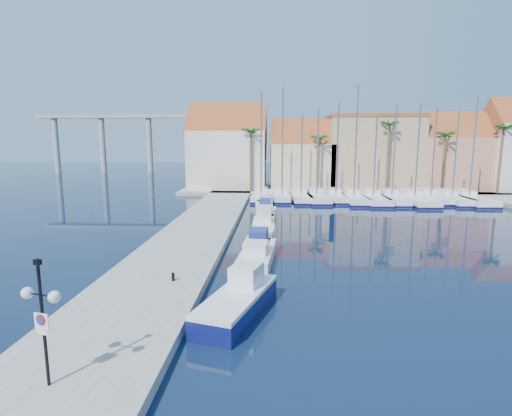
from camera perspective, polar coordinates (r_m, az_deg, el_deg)
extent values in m
plane|color=black|center=(19.37, 9.43, -15.14)|extent=(260.00, 260.00, 0.00)
cube|color=gray|center=(32.66, -9.24, -4.35)|extent=(6.00, 77.00, 0.50)
cube|color=gray|center=(67.05, 13.40, 2.67)|extent=(54.00, 16.00, 0.50)
cylinder|color=black|center=(14.24, -28.10, -14.36)|extent=(0.10, 0.10, 4.11)
cylinder|color=black|center=(14.08, -29.15, -10.67)|extent=(0.51, 0.18, 0.05)
cylinder|color=black|center=(13.73, -27.65, -11.06)|extent=(0.51, 0.18, 0.05)
sphere|color=white|center=(14.26, -29.88, -10.48)|extent=(0.37, 0.37, 0.37)
sphere|color=white|center=(13.55, -26.86, -11.25)|extent=(0.37, 0.37, 0.37)
cube|color=black|center=(13.60, -28.76, -6.79)|extent=(0.25, 0.18, 0.16)
cube|color=white|center=(14.16, -28.32, -14.06)|extent=(0.50, 0.16, 0.51)
cylinder|color=red|center=(14.12, -28.41, -13.90)|extent=(0.34, 0.10, 0.35)
cylinder|color=#1933A5|center=(14.12, -28.44, -13.91)|extent=(0.24, 0.07, 0.25)
cube|color=white|center=(14.30, -28.20, -15.39)|extent=(0.41, 0.13, 0.14)
cylinder|color=black|center=(22.55, -11.75, -9.60)|extent=(0.18, 0.18, 0.44)
cube|color=#0D1351|center=(19.13, -2.72, -13.86)|extent=(3.66, 6.31, 0.90)
cube|color=white|center=(18.91, -2.74, -12.34)|extent=(3.66, 6.31, 0.20)
cube|color=white|center=(19.76, -1.39, -9.65)|extent=(1.71, 1.91, 1.10)
cube|color=white|center=(27.23, 0.22, -6.73)|extent=(2.55, 6.56, 0.80)
cube|color=white|center=(26.43, 0.05, -5.66)|extent=(1.61, 2.35, 0.60)
cube|color=white|center=(31.11, 0.52, -4.65)|extent=(2.24, 5.92, 0.80)
cube|color=navy|center=(30.38, 0.40, -3.64)|extent=(1.43, 2.11, 0.60)
cube|color=white|center=(37.09, 1.11, -2.31)|extent=(2.05, 6.15, 0.80)
cube|color=white|center=(36.35, 1.09, -1.43)|extent=(1.40, 2.16, 0.60)
cube|color=white|center=(41.75, 1.45, -0.96)|extent=(2.15, 5.95, 0.80)
cube|color=white|center=(41.05, 1.39, -0.15)|extent=(1.41, 2.11, 0.60)
cube|color=white|center=(46.84, 1.27, 0.20)|extent=(2.06, 5.89, 0.80)
cube|color=navy|center=(46.16, 1.27, 0.94)|extent=(1.37, 2.08, 0.60)
cube|color=white|center=(51.12, 1.43, 1.00)|extent=(2.36, 5.88, 0.80)
cube|color=white|center=(50.45, 1.36, 1.69)|extent=(1.47, 2.12, 0.60)
cube|color=white|center=(55.63, 1.81, 1.70)|extent=(1.91, 5.20, 0.80)
cube|color=white|center=(55.03, 1.83, 2.35)|extent=(1.24, 1.85, 0.60)
cube|color=white|center=(54.72, 0.77, 1.68)|extent=(2.57, 8.70, 1.00)
cube|color=#110E47|center=(54.77, 0.76, 1.35)|extent=(2.63, 8.76, 0.28)
cube|color=white|center=(55.47, 0.84, 2.62)|extent=(1.67, 2.64, 0.60)
cylinder|color=slate|center=(53.77, 0.75, 9.25)|extent=(0.20, 0.20, 13.44)
cube|color=white|center=(54.55, 3.71, 1.63)|extent=(2.25, 8.22, 1.00)
cube|color=#110E47|center=(54.59, 3.70, 1.30)|extent=(2.31, 8.29, 0.28)
cube|color=white|center=(55.26, 3.69, 2.57)|extent=(1.53, 2.48, 0.60)
cylinder|color=slate|center=(53.61, 3.81, 9.44)|extent=(0.20, 0.20, 13.83)
cube|color=white|center=(54.65, 6.36, 1.61)|extent=(3.03, 9.65, 1.00)
cube|color=#110E47|center=(54.70, 6.36, 1.28)|extent=(3.09, 9.72, 0.28)
cube|color=white|center=(55.49, 6.26, 2.56)|extent=(1.90, 2.95, 0.60)
cylinder|color=slate|center=(53.69, 6.54, 7.62)|extent=(0.20, 0.20, 10.49)
cube|color=white|center=(54.71, 8.54, 1.57)|extent=(3.29, 10.20, 1.00)
cube|color=#110E47|center=(54.75, 8.53, 1.24)|extent=(3.35, 10.27, 0.28)
cube|color=white|center=(55.58, 8.39, 2.53)|extent=(2.03, 3.13, 0.60)
cylinder|color=slate|center=(53.71, 8.79, 7.86)|extent=(0.20, 0.20, 11.03)
cube|color=white|center=(55.16, 11.26, 1.56)|extent=(2.23, 8.48, 1.00)
cube|color=#110E47|center=(55.21, 11.25, 1.23)|extent=(2.29, 8.54, 0.28)
cube|color=white|center=(55.89, 11.16, 2.49)|extent=(1.55, 2.55, 0.60)
cylinder|color=slate|center=(54.23, 11.54, 8.20)|extent=(0.20, 0.20, 11.80)
cube|color=white|center=(54.52, 13.67, 1.37)|extent=(2.91, 9.92, 1.00)
cube|color=#110E47|center=(54.57, 13.66, 1.04)|extent=(2.97, 9.98, 0.28)
cube|color=white|center=(55.37, 13.48, 2.34)|extent=(1.89, 3.01, 0.60)
cylinder|color=slate|center=(53.51, 14.11, 9.25)|extent=(0.20, 0.20, 13.96)
cube|color=white|center=(55.01, 16.26, 1.33)|extent=(2.85, 10.84, 1.00)
cube|color=#110E47|center=(55.05, 16.24, 1.00)|extent=(2.91, 10.90, 0.28)
cube|color=white|center=(55.95, 16.04, 2.30)|extent=(1.98, 3.26, 0.60)
cylinder|color=slate|center=(54.00, 16.66, 7.05)|extent=(0.20, 0.20, 10.03)
cube|color=white|center=(55.67, 18.68, 1.30)|extent=(2.96, 10.35, 1.00)
cube|color=#110E47|center=(55.72, 18.66, 0.98)|extent=(3.02, 10.41, 0.28)
cube|color=white|center=(56.56, 18.47, 2.26)|extent=(1.96, 3.14, 0.60)
cylinder|color=slate|center=(54.67, 19.16, 7.70)|extent=(0.20, 0.20, 11.47)
cube|color=white|center=(56.09, 21.50, 1.20)|extent=(3.40, 11.33, 1.00)
cube|color=#110E47|center=(56.13, 21.48, 0.88)|extent=(3.46, 11.39, 0.28)
cube|color=white|center=(57.02, 21.15, 2.16)|extent=(2.18, 3.45, 0.60)
cylinder|color=slate|center=(55.07, 22.11, 7.54)|extent=(0.20, 0.20, 11.47)
cube|color=white|center=(58.13, 23.49, 1.34)|extent=(3.00, 9.33, 1.00)
cube|color=#110E47|center=(58.17, 23.47, 1.03)|extent=(3.06, 9.40, 0.28)
cube|color=white|center=(58.86, 23.18, 2.25)|extent=(1.85, 2.86, 0.60)
cylinder|color=slate|center=(57.23, 24.09, 7.32)|extent=(0.20, 0.20, 11.19)
cube|color=white|center=(58.40, 25.99, 1.20)|extent=(3.02, 10.07, 1.00)
cube|color=#110E47|center=(58.44, 25.96, 0.89)|extent=(3.08, 10.13, 0.28)
cube|color=white|center=(59.19, 25.63, 2.11)|extent=(1.94, 3.06, 0.60)
cylinder|color=slate|center=(57.48, 26.63, 6.91)|extent=(0.20, 0.20, 10.70)
cube|color=white|center=(59.21, 27.90, 1.16)|extent=(3.17, 11.35, 1.00)
cube|color=#110E47|center=(59.25, 27.87, 0.85)|extent=(3.23, 11.41, 0.28)
cube|color=white|center=(60.12, 27.49, 2.07)|extent=(2.12, 3.43, 0.60)
cylinder|color=slate|center=(58.22, 28.66, 7.65)|extent=(0.20, 0.20, 12.47)
cube|color=beige|center=(65.02, -4.00, 6.90)|extent=(12.00, 9.00, 9.00)
cube|color=brown|center=(64.96, -4.04, 10.87)|extent=(12.30, 9.00, 9.00)
cube|color=#CBB38F|center=(64.73, 6.68, 5.96)|extent=(10.00, 8.00, 7.00)
cube|color=brown|center=(64.61, 6.74, 9.06)|extent=(10.30, 8.00, 8.00)
cube|color=tan|center=(67.24, 16.13, 7.49)|extent=(14.00, 10.00, 11.00)
cube|color=brown|center=(67.30, 16.37, 12.38)|extent=(14.20, 10.20, 0.50)
cube|color=tan|center=(70.05, 25.91, 5.75)|extent=(10.00, 8.00, 8.00)
cube|color=brown|center=(69.96, 26.15, 9.01)|extent=(10.30, 8.00, 8.00)
cylinder|color=brown|center=(59.67, -0.74, 6.68)|extent=(0.36, 0.36, 9.00)
sphere|color=#175117|center=(59.61, -0.75, 10.86)|extent=(2.60, 2.60, 2.60)
cylinder|color=brown|center=(59.89, 8.91, 6.10)|extent=(0.36, 0.36, 8.00)
sphere|color=#175117|center=(59.79, 9.01, 9.78)|extent=(2.60, 2.60, 2.60)
cylinder|color=brown|center=(61.68, 18.28, 6.76)|extent=(0.36, 0.36, 10.00)
sphere|color=#175117|center=(61.67, 18.52, 11.26)|extent=(2.60, 2.60, 2.60)
cylinder|color=brown|center=(64.28, 25.17, 5.76)|extent=(0.36, 0.36, 8.50)
sphere|color=#175117|center=(64.20, 25.43, 9.41)|extent=(2.60, 2.60, 2.60)
cylinder|color=brown|center=(67.67, 31.52, 5.83)|extent=(0.36, 0.36, 9.50)
sphere|color=#175117|center=(67.63, 31.86, 9.71)|extent=(2.60, 2.60, 2.60)
cube|color=#9E9E99|center=(105.89, -17.24, 12.42)|extent=(48.00, 2.20, 0.90)
cylinder|color=#9E9E99|center=(114.07, -26.63, 8.08)|extent=(1.40, 1.40, 14.00)
cylinder|color=#9E9E99|center=(108.71, -21.06, 8.43)|extent=(1.40, 1.40, 14.00)
cylinder|color=#9E9E99|center=(104.45, -14.97, 8.72)|extent=(1.40, 1.40, 14.00)
cylinder|color=#9E9E99|center=(101.43, -8.42, 8.92)|extent=(1.40, 1.40, 14.00)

